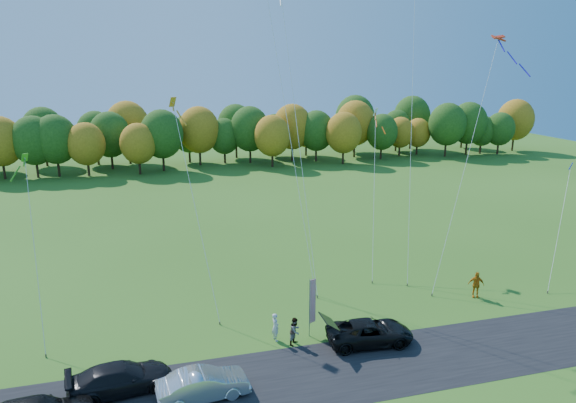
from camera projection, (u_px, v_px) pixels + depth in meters
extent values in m
plane|color=#315E19|center=(313.00, 335.00, 31.63)|extent=(160.00, 160.00, 0.00)
cube|color=black|center=(336.00, 371.00, 27.90)|extent=(90.00, 6.00, 0.01)
imported|color=black|center=(370.00, 332.00, 30.58)|extent=(5.36, 2.83, 1.44)
imported|color=silver|center=(203.00, 385.00, 25.52)|extent=(4.71, 2.08, 1.50)
imported|color=black|center=(121.00, 378.00, 26.05)|extent=(5.41, 2.82, 1.50)
imported|color=silver|center=(275.00, 327.00, 30.87)|extent=(0.53, 0.71, 1.76)
imported|color=gray|center=(295.00, 331.00, 30.47)|extent=(1.03, 1.04, 1.69)
imported|color=#C67012|center=(476.00, 285.00, 36.59)|extent=(1.22, 0.87, 1.92)
cylinder|color=#999999|center=(310.00, 308.00, 31.06)|extent=(0.06, 0.06, 3.78)
cube|color=red|center=(313.00, 301.00, 31.10)|extent=(0.45, 0.21, 2.84)
cube|color=navy|center=(313.00, 285.00, 30.86)|extent=(0.44, 0.20, 0.74)
cylinder|color=#4C3F33|center=(315.00, 294.00, 37.13)|extent=(0.08, 0.08, 0.20)
cylinder|color=#4C3F33|center=(407.00, 285.00, 38.64)|extent=(0.08, 0.08, 0.20)
cylinder|color=#4C3F33|center=(317.00, 297.00, 36.65)|extent=(0.08, 0.08, 0.20)
cylinder|color=#4C3F33|center=(432.00, 295.00, 36.96)|extent=(0.08, 0.08, 0.20)
cube|color=red|center=(499.00, 38.00, 39.38)|extent=(2.70, 0.95, 1.06)
cylinder|color=#4C3F33|center=(220.00, 323.00, 32.90)|extent=(0.08, 0.08, 0.20)
cube|color=orange|center=(173.00, 102.00, 34.78)|extent=(1.14, 1.14, 1.35)
cylinder|color=#4C3F33|center=(46.00, 356.00, 29.24)|extent=(0.08, 0.08, 0.20)
cube|color=green|center=(25.00, 157.00, 32.07)|extent=(0.88, 0.88, 1.04)
cylinder|color=#4C3F33|center=(372.00, 282.00, 39.10)|extent=(0.08, 0.08, 0.20)
cube|color=white|center=(376.00, 112.00, 43.56)|extent=(1.16, 1.16, 1.38)
cylinder|color=#4C3F33|center=(548.00, 292.00, 37.38)|extent=(0.08, 0.08, 0.20)
cube|color=#0C17B4|center=(571.00, 166.00, 41.76)|extent=(1.02, 1.02, 1.20)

